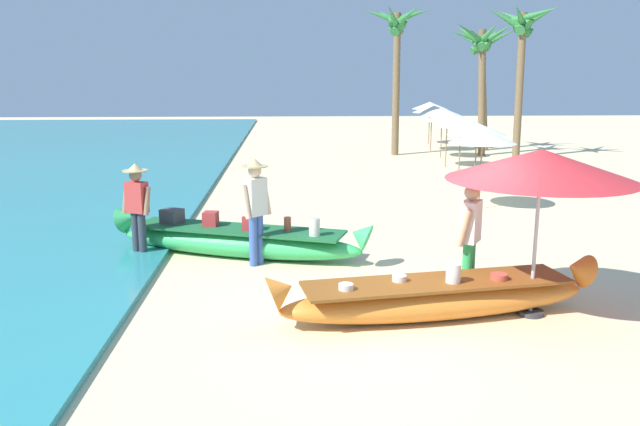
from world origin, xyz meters
TOP-DOWN VIEW (x-y plane):
  - ground_plane at (0.00, 0.00)m, footprint 80.00×80.00m
  - boat_orange_foreground at (0.30, -0.12)m, footprint 4.63×1.51m
  - boat_green_midground at (-2.60, 3.01)m, footprint 4.79×2.25m
  - person_vendor_hatted at (-2.23, 2.45)m, footprint 0.54×0.53m
  - person_tourist_customer at (0.89, 0.50)m, footprint 0.46×0.57m
  - person_vendor_assistant at (-4.35, 3.05)m, footprint 0.58×0.44m
  - patio_umbrella_large at (1.61, -0.07)m, footprint 2.46×2.46m
  - parasol_row_0 at (2.91, 6.83)m, footprint 1.60×1.60m
  - parasol_row_1 at (3.37, 8.88)m, footprint 1.60×1.60m
  - parasol_row_2 at (3.62, 11.45)m, footprint 1.60×1.60m
  - parasol_row_3 at (3.76, 13.77)m, footprint 1.60×1.60m
  - parasol_row_4 at (4.16, 16.27)m, footprint 1.60×1.60m
  - parasol_row_5 at (4.25, 18.48)m, footprint 1.60×1.60m
  - parasol_row_6 at (4.72, 21.03)m, footprint 1.60×1.60m
  - palm_tree_tall_inland at (2.51, 17.19)m, footprint 2.65×2.34m
  - palm_tree_leaning_seaward at (6.22, 18.62)m, footprint 2.80×2.40m
  - palm_tree_mid_cluster at (5.75, 16.91)m, footprint 2.50×2.39m
  - palm_tree_far_behind at (6.97, 15.99)m, footprint 2.66×2.75m

SIDE VIEW (x-z plane):
  - ground_plane at x=0.00m, z-range 0.00..0.00m
  - boat_orange_foreground at x=0.30m, z-range -0.12..0.70m
  - boat_green_midground at x=-2.60m, z-range -0.12..0.71m
  - person_tourist_customer at x=0.89m, z-range 0.11..1.82m
  - person_vendor_assistant at x=-4.35m, z-range 0.13..1.82m
  - person_vendor_hatted at x=-2.23m, z-range 0.14..1.98m
  - parasol_row_0 at x=2.91m, z-range 0.79..2.70m
  - parasol_row_1 at x=3.37m, z-range 0.79..2.70m
  - parasol_row_2 at x=3.62m, z-range 0.79..2.70m
  - parasol_row_3 at x=3.76m, z-range 0.79..2.70m
  - parasol_row_4 at x=4.16m, z-range 0.79..2.70m
  - parasol_row_5 at x=4.25m, z-range 0.79..2.70m
  - parasol_row_6 at x=4.72m, z-range 0.79..2.70m
  - patio_umbrella_large at x=1.61m, z-range 0.92..3.19m
  - palm_tree_mid_cluster at x=5.75m, z-range 1.43..6.57m
  - palm_tree_leaning_seaward at x=6.22m, z-range 1.51..6.61m
  - palm_tree_far_behind at x=6.97m, z-range 1.73..7.42m
  - palm_tree_tall_inland at x=2.51m, z-range 1.73..7.48m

